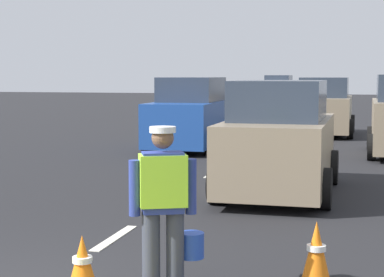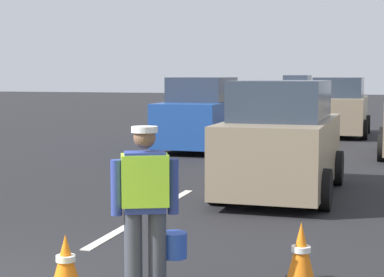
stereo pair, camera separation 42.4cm
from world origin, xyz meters
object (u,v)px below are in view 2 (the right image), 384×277
traffic_cone_near (66,263)px  traffic_cone_far (301,254)px  road_worker (147,201)px  car_oncoming_lead (202,116)px  car_outgoing_ahead (282,142)px  car_oncoming_third (297,94)px  car_outgoing_far (339,109)px

traffic_cone_near → traffic_cone_far: traffic_cone_far is taller
road_worker → car_oncoming_lead: bearing=103.6°
car_outgoing_ahead → car_oncoming_third: size_ratio=1.05×
traffic_cone_near → traffic_cone_far: bearing=21.2°
car_oncoming_third → traffic_cone_near: bearing=-86.1°
car_outgoing_far → car_oncoming_lead: 6.49m
car_outgoing_ahead → traffic_cone_far: bearing=-78.7°
traffic_cone_near → car_oncoming_lead: car_oncoming_lead is taller
traffic_cone_near → car_outgoing_far: bearing=85.8°
traffic_cone_far → car_oncoming_lead: size_ratio=0.16×
road_worker → car_oncoming_lead: car_oncoming_lead is taller
car_oncoming_third → traffic_cone_far: bearing=-82.1°
car_outgoing_ahead → road_worker: bearing=-93.9°
traffic_cone_far → car_oncoming_third: bearing=97.9°
traffic_cone_near → car_oncoming_third: (-2.32, 33.84, 0.70)m
road_worker → traffic_cone_near: (-0.81, -0.18, -0.65)m
traffic_cone_near → car_oncoming_third: bearing=93.9°
traffic_cone_far → car_outgoing_far: bearing=93.1°
traffic_cone_near → car_outgoing_ahead: size_ratio=0.14×
car_outgoing_ahead → car_outgoing_far: (0.10, 12.07, 0.00)m
traffic_cone_far → car_oncoming_third: (-4.57, 32.97, 0.66)m
traffic_cone_near → car_oncoming_lead: 12.83m
road_worker → car_oncoming_third: bearing=95.3°
car_outgoing_ahead → car_oncoming_lead: bearing=117.2°
car_oncoming_third → car_oncoming_lead: 21.22m
road_worker → traffic_cone_near: 1.06m
car_outgoing_ahead → car_oncoming_third: (-3.54, 27.84, 0.03)m
road_worker → car_outgoing_far: car_outgoing_far is taller
traffic_cone_far → car_outgoing_ahead: (-1.03, 5.14, 0.63)m
traffic_cone_near → car_oncoming_lead: size_ratio=0.14×
traffic_cone_near → traffic_cone_far: (2.25, 0.87, 0.04)m
car_outgoing_far → car_oncoming_lead: (-3.51, -5.46, 0.01)m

